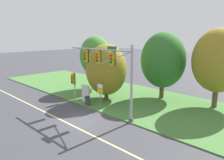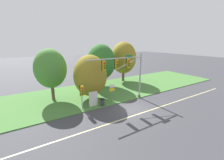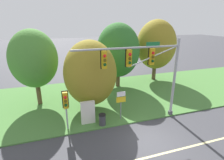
{
  "view_description": "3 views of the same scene",
  "coord_description": "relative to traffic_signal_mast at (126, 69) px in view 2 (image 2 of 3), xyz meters",
  "views": [
    {
      "loc": [
        14.65,
        -11.0,
        7.47
      ],
      "look_at": [
        -0.82,
        4.68,
        2.84
      ],
      "focal_mm": 35.0,
      "sensor_mm": 36.0,
      "label": 1
    },
    {
      "loc": [
        -11.21,
        -12.95,
        8.16
      ],
      "look_at": [
        -0.72,
        3.8,
        3.05
      ],
      "focal_mm": 24.0,
      "sensor_mm": 36.0,
      "label": 2
    },
    {
      "loc": [
        -5.64,
        -8.68,
        7.88
      ],
      "look_at": [
        -1.8,
        3.3,
        3.62
      ],
      "focal_mm": 28.0,
      "sensor_mm": 36.0,
      "label": 3
    }
  ],
  "objects": [
    {
      "name": "info_kiosk",
      "position": [
        -4.48,
        0.78,
        -3.62
      ],
      "size": [
        1.1,
        0.24,
        1.9
      ],
      "color": "silver",
      "rests_on": "grass_verge"
    },
    {
      "name": "tree_behind_signpost",
      "position": [
        0.61,
        8.07,
        -0.11
      ],
      "size": [
        5.08,
        5.08,
        7.64
      ],
      "color": "brown",
      "rests_on": "grass_verge"
    },
    {
      "name": "trash_bin",
      "position": [
        -3.47,
        0.18,
        -4.09
      ],
      "size": [
        0.56,
        0.56,
        0.93
      ],
      "color": "#38383D",
      "rests_on": "grass_verge"
    },
    {
      "name": "pedestrian_signal_near_kerb",
      "position": [
        -6.1,
        0.33,
        -2.29
      ],
      "size": [
        0.46,
        0.55,
        3.13
      ],
      "color": "#9EA0A5",
      "rests_on": "grass_verge"
    },
    {
      "name": "route_sign_post",
      "position": [
        -1.81,
        0.51,
        -2.89
      ],
      "size": [
        0.79,
        0.08,
        2.53
      ],
      "color": "slate",
      "rests_on": "grass_verge"
    },
    {
      "name": "tree_nearest_road",
      "position": [
        -8.41,
        5.75,
        -0.09
      ],
      "size": [
        4.29,
        4.29,
        7.17
      ],
      "color": "brown",
      "rests_on": "grass_verge"
    },
    {
      "name": "lane_stripe",
      "position": [
        -0.75,
        -3.92,
        -4.66
      ],
      "size": [
        36.0,
        0.16,
        0.01
      ],
      "primitive_type": "cube",
      "color": "beige",
      "rests_on": "ground"
    },
    {
      "name": "grass_verge",
      "position": [
        -0.75,
        5.53,
        -4.61
      ],
      "size": [
        48.0,
        11.5,
        0.1
      ],
      "primitive_type": "cube",
      "color": "#477A38",
      "rests_on": "ground"
    },
    {
      "name": "traffic_signal_mast",
      "position": [
        0.0,
        0.0,
        0.0
      ],
      "size": [
        8.4,
        0.49,
        6.54
      ],
      "color": "#9EA0A5",
      "rests_on": "grass_verge"
    },
    {
      "name": "tree_mid_verge",
      "position": [
        6.3,
        9.06,
        0.23
      ],
      "size": [
        5.14,
        5.14,
        8.02
      ],
      "color": "brown",
      "rests_on": "grass_verge"
    },
    {
      "name": "ground_plane",
      "position": [
        -0.75,
        -2.72,
        -4.66
      ],
      "size": [
        160.0,
        160.0,
        0.0
      ],
      "primitive_type": "plane",
      "color": "#3D3D42"
    },
    {
      "name": "tree_left_of_mast",
      "position": [
        -3.71,
        3.22,
        -1.15
      ],
      "size": [
        4.65,
        4.65,
        6.33
      ],
      "color": "#4C3823",
      "rests_on": "grass_verge"
    }
  ]
}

